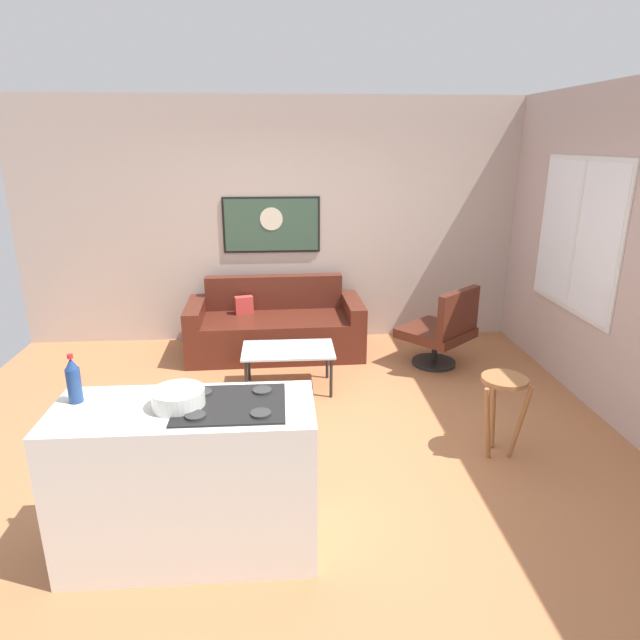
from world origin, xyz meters
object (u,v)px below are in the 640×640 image
object	(u,v)px
couch	(275,328)
soda_bottle	(74,381)
mixing_bowl	(178,398)
armchair	(442,330)
wall_painting	(272,225)
bar_stool	(503,394)
coffee_table	(288,353)

from	to	relation	value
couch	soda_bottle	world-z (taller)	soda_bottle
soda_bottle	mixing_bowl	xyz separation A→B (m)	(0.58, -0.10, -0.08)
armchair	mixing_bowl	size ratio (longest dim) A/B	3.20
armchair	mixing_bowl	distance (m)	3.51
wall_painting	armchair	bearing A→B (deg)	-30.16
mixing_bowl	armchair	bearing A→B (deg)	49.25
armchair	wall_painting	xyz separation A→B (m)	(-1.79, 1.04, 0.98)
mixing_bowl	wall_painting	size ratio (longest dim) A/B	0.26
bar_stool	mixing_bowl	world-z (taller)	mixing_bowl
armchair	soda_bottle	distance (m)	3.85
armchair	wall_painting	size ratio (longest dim) A/B	0.82
soda_bottle	wall_painting	world-z (taller)	wall_painting
bar_stool	wall_painting	bearing A→B (deg)	122.06
armchair	couch	bearing A→B (deg)	162.79
soda_bottle	wall_painting	bearing A→B (deg)	73.55
coffee_table	mixing_bowl	distance (m)	2.35
coffee_table	wall_painting	world-z (taller)	wall_painting
couch	armchair	distance (m)	1.86
couch	mixing_bowl	size ratio (longest dim) A/B	6.83
couch	soda_bottle	xyz separation A→B (m)	(-1.07, -3.07, 0.78)
couch	bar_stool	distance (m)	2.87
armchair	mixing_bowl	xyz separation A→B (m)	(-2.26, -2.62, 0.57)
coffee_table	mixing_bowl	bearing A→B (deg)	-105.92
armchair	coffee_table	bearing A→B (deg)	-164.94
coffee_table	bar_stool	bearing A→B (deg)	-39.28
couch	mixing_bowl	bearing A→B (deg)	-98.80
coffee_table	armchair	bearing A→B (deg)	15.06
couch	wall_painting	world-z (taller)	wall_painting
bar_stool	soda_bottle	xyz separation A→B (m)	(-2.79, -0.78, 0.55)
soda_bottle	bar_stool	bearing A→B (deg)	15.54
coffee_table	armchair	xyz separation A→B (m)	(1.64, 0.44, 0.04)
coffee_table	armchair	size ratio (longest dim) A/B	0.96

